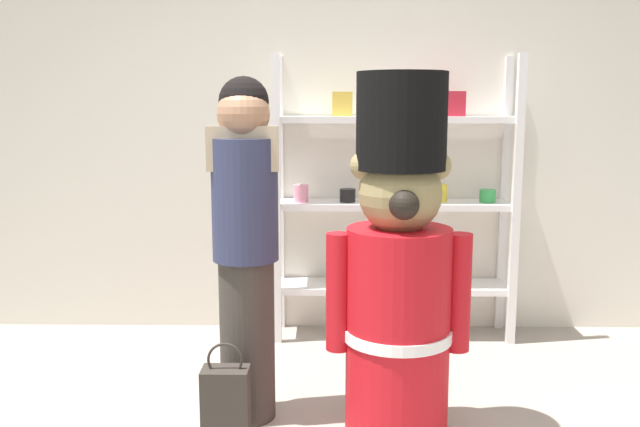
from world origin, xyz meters
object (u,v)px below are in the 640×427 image
Objects in this scene: shopping_bag at (226,404)px; teddy_bear_guard at (399,274)px; person_shopper at (246,237)px; merchandise_shelf at (395,197)px.

teddy_bear_guard is at bearing 5.40° from shopping_bag.
person_shopper is at bearing 165.19° from teddy_bear_guard.
shopping_bag is (-0.87, -1.43, -0.72)m from merchandise_shelf.
teddy_bear_guard reaches higher than person_shopper.
merchandise_shelf is 3.88× the size of shopping_bag.
shopping_bag is at bearing -174.60° from teddy_bear_guard.
merchandise_shelf reaches higher than shopping_bag.
merchandise_shelf is 1.82m from shopping_bag.
person_shopper is (-0.80, -1.18, -0.03)m from merchandise_shelf.
person_shopper is at bearing -124.12° from merchandise_shelf.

